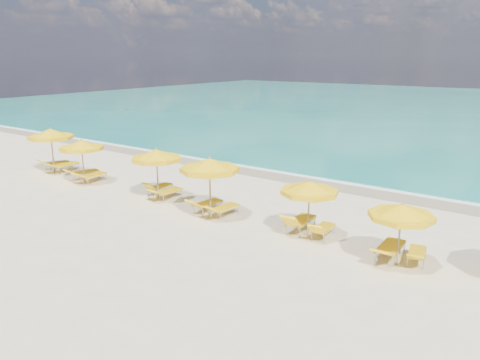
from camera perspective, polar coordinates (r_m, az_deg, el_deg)
The scene contains 23 objects.
ground_plane at distance 19.82m, azimuth -2.54°, elevation -4.27°, with size 120.00×120.00×0.00m, color beige.
ocean at distance 64.06m, azimuth 25.32°, elevation 7.75°, with size 120.00×80.00×0.30m, color #157868.
wet_sand_band at distance 25.77m, azimuth 7.68°, elevation 0.19°, with size 120.00×2.60×0.01m, color tan.
foam_line at distance 26.46m, azimuth 8.50°, elevation 0.55°, with size 120.00×1.20×0.03m, color white.
whitecap_near at distance 36.82m, azimuth 6.54°, elevation 4.70°, with size 14.00×0.36×0.05m, color white.
umbrella_1 at distance 28.72m, azimuth -22.09°, elevation 5.19°, with size 3.00×3.00×2.56m.
umbrella_2 at distance 25.78m, azimuth -18.77°, elevation 4.00°, with size 2.82×2.82×2.31m.
umbrella_3 at distance 21.93m, azimuth -10.15°, elevation 2.95°, with size 3.08×3.08×2.40m.
umbrella_4 at distance 19.18m, azimuth -3.72°, elevation 1.75°, with size 2.65×2.65×2.52m.
umbrella_5 at distance 17.17m, azimuth 8.46°, elevation -0.99°, with size 2.36×2.36×2.17m.
umbrella_6 at distance 15.48m, azimuth 19.09°, elevation -3.71°, with size 2.42×2.42×2.10m.
lounger_1_left at distance 29.72m, azimuth -21.46°, elevation 1.68°, with size 0.92×1.86×0.73m.
lounger_1_right at distance 28.82m, azimuth -20.54°, elevation 1.42°, with size 0.67×2.01×0.74m.
lounger_2_left at distance 26.85m, azimuth -18.37°, elevation 0.62°, with size 0.81×1.89×0.70m.
lounger_2_right at distance 25.94m, azimuth -17.51°, elevation 0.22°, with size 0.69×1.90×0.74m.
lounger_3_left at distance 23.11m, azimuth -9.76°, elevation -1.11°, with size 0.64×1.69×0.76m.
lounger_3_right at distance 22.20m, azimuth -8.76°, elevation -1.72°, with size 0.66×1.83×0.69m.
lounger_4_left at distance 20.20m, azimuth -4.05°, elevation -3.26°, with size 0.72×1.81×0.76m.
lounger_4_right at distance 19.61m, azimuth -1.95°, elevation -3.81°, with size 0.70×1.83×0.71m.
lounger_5_left at distance 18.11m, azimuth 7.33°, elevation -5.43°, with size 0.77×1.99×0.95m.
lounger_5_right at distance 17.66m, azimuth 10.07°, elevation -6.26°, with size 0.69×1.64×0.78m.
lounger_6_left at distance 16.41m, azimuth 17.77°, elevation -8.34°, with size 0.71×2.03×0.74m.
lounger_6_right at distance 16.43m, azimuth 20.71°, elevation -8.74°, with size 0.82×1.69×0.66m.
Camera 1 is at (11.62, -14.66, 6.55)m, focal length 35.00 mm.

